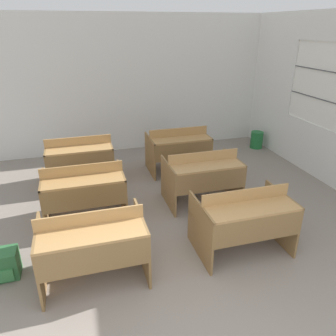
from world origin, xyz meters
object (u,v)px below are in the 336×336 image
Objects in this scene: bench_third_left at (80,158)px; bench_front_left at (93,244)px; bench_second_right at (203,175)px; wastepaper_bin at (257,140)px; bench_second_left at (84,190)px; bench_third_right at (178,148)px; schoolbag at (3,264)px; bench_front_right at (244,218)px.

bench_front_left is at bearing -89.28° from bench_third_left.
wastepaper_bin is (2.17, 2.04, -0.28)m from bench_second_right.
bench_front_left is 1.30m from bench_second_left.
wastepaper_bin is at bearing 40.19° from bench_front_left.
bench_third_right is 2.94× the size of wastepaper_bin.
bench_second_left is at bearing 45.80° from schoolbag.
bench_front_left is 1.00× the size of bench_front_right.
bench_front_right is at bearing -88.90° from bench_second_right.
bench_third_left is (-0.03, 2.58, 0.00)m from bench_front_left.
bench_second_left is 2.94× the size of wastepaper_bin.
bench_second_left reaches higher than schoolbag.
bench_third_right is at bearing 35.42° from bench_second_left.
bench_second_right is 1.30m from bench_third_right.
bench_front_right and bench_second_left have the same top height.
bench_second_right is at bearing -90.69° from bench_third_right.
bench_second_right is at bearing -136.72° from wastepaper_bin.
bench_front_right is 2.60m from bench_third_right.
bench_third_left is 2.49m from schoolbag.
bench_third_left and bench_third_right have the same top height.
bench_front_right and bench_second_right have the same top height.
bench_third_left is at bearing 145.00° from bench_second_right.
schoolbag is at bearing -134.20° from bench_second_left.
bench_second_left is at bearing 144.95° from bench_front_right.
bench_front_right is at bearing -89.80° from bench_third_right.
bench_front_left is 2.94× the size of wastepaper_bin.
schoolbag is at bearing 162.84° from bench_front_left.
bench_front_right is 1.00× the size of bench_second_right.
bench_third_left is at bearing -169.19° from wastepaper_bin.
wastepaper_bin is at bearing 31.52° from schoolbag.
bench_front_left is 1.00× the size of bench_second_right.
schoolbag is at bearing 173.95° from bench_front_right.
bench_second_right is (1.82, 0.00, 0.00)m from bench_second_left.
bench_second_right is 2.97m from schoolbag.
bench_front_right is at bearing -35.05° from bench_second_left.
wastepaper_bin is (3.99, 0.76, -0.28)m from bench_third_left.
bench_third_left is at bearing 125.71° from bench_front_right.
bench_second_right is at bearing 19.70° from schoolbag.
bench_second_left is 3.35× the size of schoolbag.
bench_second_right reaches higher than schoolbag.
schoolbag is (-0.99, 0.31, -0.30)m from bench_front_left.
bench_front_right is 3.17m from bench_third_left.
bench_front_right is 3.97m from wastepaper_bin.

